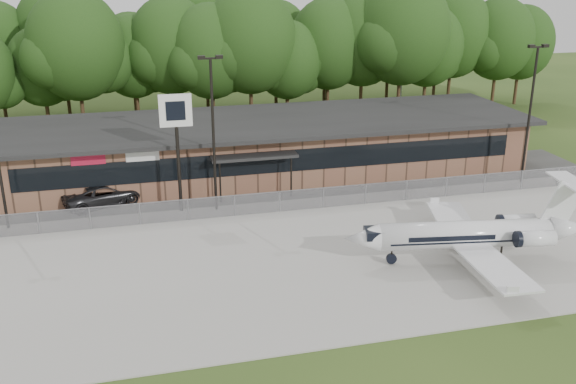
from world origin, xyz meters
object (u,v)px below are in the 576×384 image
object	(u,v)px
terminal	(265,145)
pole_sign	(176,123)
business_jet	(473,235)
suv	(104,194)

from	to	relation	value
terminal	pole_sign	bearing A→B (deg)	-135.58
business_jet	suv	size ratio (longest dim) A/B	2.49
terminal	business_jet	size ratio (longest dim) A/B	3.03
terminal	business_jet	world-z (taller)	business_jet
terminal	suv	distance (m)	13.16
business_jet	suv	distance (m)	24.34
business_jet	suv	xyz separation A→B (m)	(-19.76, 14.19, -0.87)
suv	pole_sign	world-z (taller)	pole_sign
terminal	business_jet	distance (m)	20.19
business_jet	pole_sign	size ratio (longest dim) A/B	1.72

